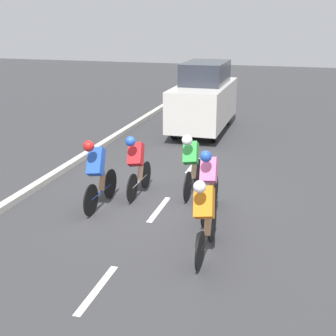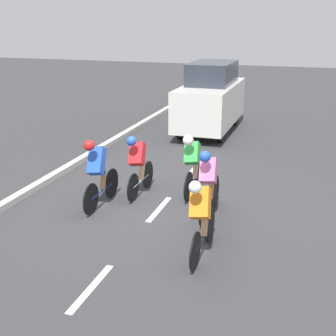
{
  "view_description": "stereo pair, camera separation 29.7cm",
  "coord_description": "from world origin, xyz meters",
  "px_view_note": "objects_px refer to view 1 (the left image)",
  "views": [
    {
      "loc": [
        -2.75,
        9.26,
        3.97
      ],
      "look_at": [
        -0.2,
        0.43,
        0.95
      ],
      "focal_mm": 50.0,
      "sensor_mm": 36.0,
      "label": 1
    },
    {
      "loc": [
        -3.03,
        9.17,
        3.97
      ],
      "look_at": [
        -0.2,
        0.43,
        0.95
      ],
      "focal_mm": 50.0,
      "sensor_mm": 36.0,
      "label": 2
    }
  ],
  "objects_px": {
    "cyclist_green": "(191,162)",
    "cyclist_pink": "(209,182)",
    "support_car": "(204,98)",
    "cyclist_red": "(137,164)",
    "cyclist_blue": "(97,171)",
    "cyclist_orange": "(205,215)"
  },
  "relations": [
    {
      "from": "cyclist_red",
      "to": "cyclist_pink",
      "type": "bearing_deg",
      "value": 158.04
    },
    {
      "from": "cyclist_pink",
      "to": "cyclist_red",
      "type": "bearing_deg",
      "value": -21.96
    },
    {
      "from": "cyclist_blue",
      "to": "cyclist_orange",
      "type": "height_order",
      "value": "cyclist_blue"
    },
    {
      "from": "cyclist_red",
      "to": "cyclist_blue",
      "type": "bearing_deg",
      "value": 57.85
    },
    {
      "from": "cyclist_green",
      "to": "cyclist_pink",
      "type": "height_order",
      "value": "cyclist_pink"
    },
    {
      "from": "cyclist_green",
      "to": "cyclist_pink",
      "type": "xyz_separation_m",
      "value": [
        -0.64,
        1.14,
        -0.01
      ]
    },
    {
      "from": "cyclist_red",
      "to": "cyclist_pink",
      "type": "height_order",
      "value": "cyclist_pink"
    },
    {
      "from": "cyclist_green",
      "to": "cyclist_pink",
      "type": "relative_size",
      "value": 0.99
    },
    {
      "from": "support_car",
      "to": "cyclist_red",
      "type": "bearing_deg",
      "value": 88.69
    },
    {
      "from": "cyclist_green",
      "to": "cyclist_orange",
      "type": "height_order",
      "value": "cyclist_green"
    },
    {
      "from": "cyclist_pink",
      "to": "support_car",
      "type": "distance_m",
      "value": 7.51
    },
    {
      "from": "cyclist_pink",
      "to": "cyclist_blue",
      "type": "xyz_separation_m",
      "value": [
        2.37,
        0.17,
        0.05
      ]
    },
    {
      "from": "support_car",
      "to": "cyclist_blue",
      "type": "bearing_deg",
      "value": 84.55
    },
    {
      "from": "cyclist_red",
      "to": "cyclist_orange",
      "type": "relative_size",
      "value": 0.94
    },
    {
      "from": "cyclist_green",
      "to": "cyclist_orange",
      "type": "distance_m",
      "value": 2.91
    },
    {
      "from": "cyclist_orange",
      "to": "support_car",
      "type": "xyz_separation_m",
      "value": [
        1.91,
        -8.94,
        0.42
      ]
    },
    {
      "from": "cyclist_red",
      "to": "cyclist_blue",
      "type": "xyz_separation_m",
      "value": [
        0.56,
        0.9,
        0.05
      ]
    },
    {
      "from": "cyclist_red",
      "to": "cyclist_green",
      "type": "distance_m",
      "value": 1.24
    },
    {
      "from": "cyclist_blue",
      "to": "support_car",
      "type": "bearing_deg",
      "value": -95.45
    },
    {
      "from": "cyclist_blue",
      "to": "support_car",
      "type": "relative_size",
      "value": 0.4
    },
    {
      "from": "cyclist_red",
      "to": "cyclist_green",
      "type": "xyz_separation_m",
      "value": [
        -1.17,
        -0.41,
        0.01
      ]
    },
    {
      "from": "cyclist_green",
      "to": "support_car",
      "type": "bearing_deg",
      "value": -80.65
    }
  ]
}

